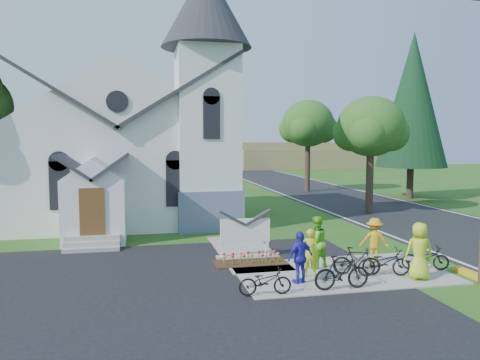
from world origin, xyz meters
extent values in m
plane|color=#275919|center=(0.00, 0.00, 0.00)|extent=(120.00, 120.00, 0.00)
cube|color=black|center=(-7.00, -2.00, 0.01)|extent=(20.00, 16.00, 0.02)
cube|color=black|center=(10.00, 15.00, 0.01)|extent=(8.00, 90.00, 0.02)
cube|color=gray|center=(1.50, 0.50, 0.03)|extent=(7.00, 4.00, 0.05)
cube|color=white|center=(-6.00, 13.00, 2.50)|extent=(11.00, 9.00, 5.00)
cube|color=slate|center=(-1.70, 9.70, 1.00)|extent=(3.20, 3.20, 2.00)
cube|color=white|center=(-1.70, 9.70, 4.50)|extent=(3.00, 3.00, 9.00)
cone|color=#2A2A2F|center=(-1.70, 9.70, 11.00)|extent=(4.50, 4.50, 4.00)
cube|color=white|center=(-7.00, 7.30, 1.40)|extent=(2.60, 2.40, 2.80)
cube|color=brown|center=(-7.00, 6.07, 1.50)|extent=(1.00, 0.10, 2.00)
cube|color=gray|center=(-1.20, 3.20, 0.05)|extent=(2.20, 0.40, 0.10)
cube|color=white|center=(-2.05, 3.20, 0.55)|extent=(0.12, 0.12, 1.00)
cube|color=white|center=(-0.35, 3.20, 0.55)|extent=(0.12, 0.12, 1.00)
cube|color=white|center=(-1.20, 3.20, 1.05)|extent=(1.90, 0.14, 0.90)
cube|color=#3A2110|center=(-1.20, 2.30, 0.04)|extent=(2.60, 1.10, 0.07)
cylinder|color=#36251D|center=(8.50, 12.00, 2.02)|extent=(0.44, 0.44, 4.05)
ellipsoid|color=#26501B|center=(8.50, 12.00, 5.25)|extent=(4.00, 4.00, 3.60)
cylinder|color=#36251D|center=(9.00, 24.00, 2.25)|extent=(0.44, 0.44, 4.50)
ellipsoid|color=#26501B|center=(9.00, 24.00, 5.82)|extent=(4.40, 4.40, 3.96)
cylinder|color=#36251D|center=(15.00, 18.00, 1.20)|extent=(0.50, 0.50, 2.40)
cone|color=black|center=(15.00, 18.00, 7.40)|extent=(5.20, 5.20, 10.00)
cube|color=olive|center=(6.00, 56.00, 2.00)|extent=(60.00, 8.00, 4.00)
cube|color=olive|center=(-10.00, 58.00, 2.80)|extent=(30.00, 6.00, 5.60)
cube|color=olive|center=(22.00, 54.00, 1.50)|extent=(25.00, 6.00, 3.00)
imported|color=#B4D118|center=(0.27, 0.24, 0.84)|extent=(0.65, 0.51, 1.57)
imported|color=black|center=(-1.62, -1.20, 0.45)|extent=(1.55, 0.61, 0.80)
imported|color=#68CF26|center=(0.86, 1.21, 0.95)|extent=(1.05, 0.94, 1.80)
imported|color=black|center=(0.73, -1.20, 0.57)|extent=(1.73, 0.51, 1.03)
imported|color=#2B24B4|center=(-0.26, -0.33, 0.86)|extent=(1.03, 0.71, 1.62)
imported|color=black|center=(2.64, -0.22, 0.51)|extent=(1.80, 0.86, 0.91)
imported|color=gold|center=(3.17, 1.41, 0.86)|extent=(1.20, 0.98, 1.62)
imported|color=black|center=(1.84, 0.10, 0.51)|extent=(1.59, 0.92, 0.92)
imported|color=#B6DA29|center=(3.55, -0.77, 0.96)|extent=(0.98, 0.72, 1.83)
imported|color=black|center=(4.40, 0.17, 0.46)|extent=(1.66, 1.01, 0.83)
camera|label=1|loc=(-5.07, -13.77, 4.49)|focal=35.00mm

